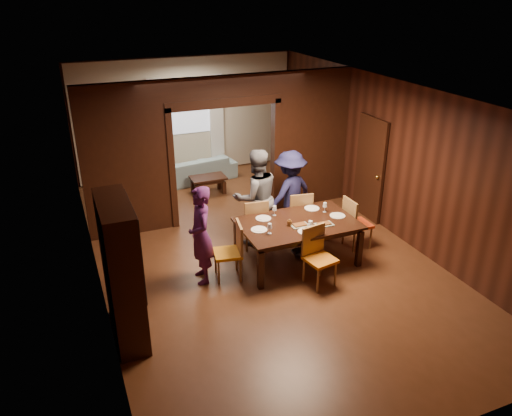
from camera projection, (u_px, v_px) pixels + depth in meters
name	position (u px, v px, depth m)	size (l,w,h in m)	color
floor	(256.00, 250.00, 9.13)	(9.00, 9.00, 0.00)	#532D17
ceiling	(256.00, 91.00, 7.93)	(5.50, 9.00, 0.02)	silver
room_walls	(220.00, 143.00, 10.09)	(5.52, 9.01, 2.90)	black
person_purple	(201.00, 235.00, 7.91)	(0.60, 0.39, 1.63)	#521D57
person_grey	(256.00, 197.00, 9.06)	(0.89, 0.69, 1.82)	#585A60
person_navy	(290.00, 193.00, 9.47)	(1.07, 0.61, 1.65)	#1A1A42
sofa	(195.00, 169.00, 12.23)	(2.00, 0.78, 0.59)	#89ABB4
serving_bowl	(302.00, 215.00, 8.64)	(0.31, 0.31, 0.08)	black
dining_table	(297.00, 242.00, 8.62)	(1.99, 1.24, 0.76)	black
coffee_table	(208.00, 185.00, 11.53)	(0.80, 0.50, 0.40)	black
chair_left	(228.00, 251.00, 8.11)	(0.44, 0.44, 0.97)	orange
chair_right	(358.00, 223.00, 9.08)	(0.44, 0.44, 0.97)	red
chair_far_l	(254.00, 222.00, 9.10)	(0.44, 0.44, 0.97)	orange
chair_far_r	(298.00, 214.00, 9.41)	(0.44, 0.44, 0.97)	#F24516
chair_near	(320.00, 258.00, 7.92)	(0.44, 0.44, 0.97)	orange
hutch	(122.00, 272.00, 6.57)	(0.40, 1.20, 2.00)	black
door_right	(370.00, 169.00, 10.05)	(0.06, 0.90, 2.10)	black
window_far	(186.00, 107.00, 12.16)	(1.20, 0.03, 1.30)	silver
curtain_left	(158.00, 129.00, 12.05)	(0.35, 0.06, 2.40)	white
curtain_right	(217.00, 122.00, 12.57)	(0.35, 0.06, 2.40)	white
plate_left	(259.00, 230.00, 8.20)	(0.27, 0.27, 0.01)	white
plate_far_l	(263.00, 218.00, 8.59)	(0.27, 0.27, 0.01)	silver
plate_far_r	(312.00, 208.00, 8.98)	(0.27, 0.27, 0.01)	white
plate_right	(337.00, 216.00, 8.69)	(0.27, 0.27, 0.01)	silver
plate_near	(306.00, 231.00, 8.14)	(0.27, 0.27, 0.01)	silver
platter_a	(300.00, 225.00, 8.33)	(0.30, 0.20, 0.04)	gray
platter_b	(324.00, 224.00, 8.37)	(0.30, 0.20, 0.04)	gray
wineglass_left	(270.00, 229.00, 8.05)	(0.08, 0.08, 0.18)	white
wineglass_far	(274.00, 211.00, 8.68)	(0.08, 0.08, 0.18)	silver
wineglass_right	(325.00, 207.00, 8.81)	(0.08, 0.08, 0.18)	white
tumbler	(310.00, 225.00, 8.22)	(0.07, 0.07, 0.14)	white
condiment_jar	(290.00, 223.00, 8.33)	(0.08, 0.08, 0.11)	#532F13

